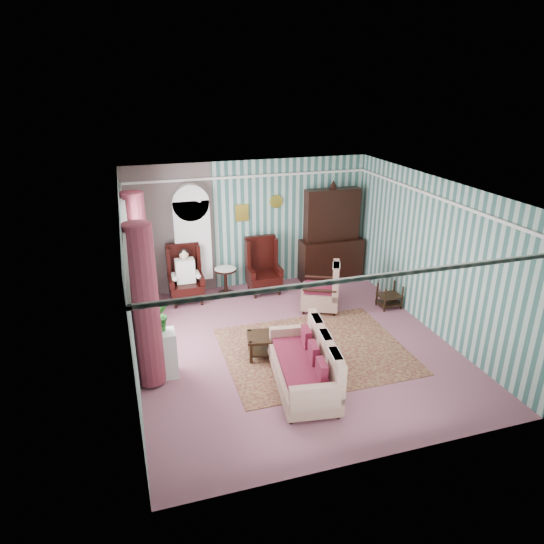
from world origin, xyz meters
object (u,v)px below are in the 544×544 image
object	(u,v)px
nest_table	(390,295)
plant_stand	(159,355)
sofa	(303,361)
bookcase	(193,246)
wingback_right	(264,266)
wingback_left	(185,275)
seated_woman	(186,276)
coffee_table	(271,346)
floral_armchair	(320,287)
dresser_hutch	(332,232)
round_side_table	(226,281)

from	to	relation	value
nest_table	plant_stand	size ratio (longest dim) A/B	0.68
sofa	bookcase	bearing A→B (deg)	22.30
wingback_right	wingback_left	bearing A→B (deg)	180.00
seated_woman	coffee_table	bearing A→B (deg)	-67.60
plant_stand	sofa	distance (m)	2.32
seated_woman	sofa	world-z (taller)	seated_woman
sofa	floral_armchair	bearing A→B (deg)	-19.74
plant_stand	sofa	bearing A→B (deg)	-24.67
coffee_table	dresser_hutch	bearing A→B (deg)	51.02
nest_table	plant_stand	world-z (taller)	plant_stand
bookcase	wingback_left	bearing A→B (deg)	-122.66
wingback_left	round_side_table	xyz separation A→B (m)	(0.90, 0.15, -0.33)
floral_armchair	round_side_table	bearing A→B (deg)	77.05
dresser_hutch	floral_armchair	distance (m)	1.83
seated_woman	plant_stand	distance (m)	2.87
seated_woman	round_side_table	bearing A→B (deg)	9.46
coffee_table	round_side_table	bearing A→B (deg)	94.18
sofa	seated_woman	bearing A→B (deg)	27.24
round_side_table	wingback_left	bearing A→B (deg)	-170.54
dresser_hutch	nest_table	size ratio (longest dim) A/B	4.37
dresser_hutch	coffee_table	world-z (taller)	dresser_hutch
bookcase	plant_stand	world-z (taller)	bookcase
round_side_table	plant_stand	distance (m)	3.36
sofa	wingback_left	bearing A→B (deg)	27.24
round_side_table	coffee_table	world-z (taller)	round_side_table
wingback_left	coffee_table	world-z (taller)	wingback_left
seated_woman	round_side_table	xyz separation A→B (m)	(0.90, 0.15, -0.29)
plant_stand	floral_armchair	bearing A→B (deg)	24.52
seated_woman	round_side_table	distance (m)	0.96
bookcase	round_side_table	distance (m)	1.07
floral_armchair	coffee_table	distance (m)	2.16
wingback_right	nest_table	bearing A→B (deg)	-33.75
coffee_table	sofa	bearing A→B (deg)	-79.19
dresser_hutch	sofa	distance (m)	4.61
seated_woman	floral_armchair	world-z (taller)	seated_woman
dresser_hutch	round_side_table	size ratio (longest dim) A/B	3.93
nest_table	sofa	xyz separation A→B (m)	(-2.77, -2.17, 0.21)
coffee_table	wingback_right	bearing A→B (deg)	76.55
wingback_right	sofa	size ratio (longest dim) A/B	0.67
bookcase	wingback_right	bearing A→B (deg)	-14.57
round_side_table	plant_stand	size ratio (longest dim) A/B	0.75
wingback_right	coffee_table	world-z (taller)	wingback_right
dresser_hutch	plant_stand	xyz separation A→B (m)	(-4.30, -3.02, -0.78)
dresser_hutch	nest_table	xyz separation A→B (m)	(0.57, -1.82, -0.91)
floral_armchair	wingback_left	bearing A→B (deg)	90.45
wingback_left	round_side_table	distance (m)	0.97
dresser_hutch	coffee_table	bearing A→B (deg)	-128.98
dresser_hutch	sofa	xyz separation A→B (m)	(-2.20, -3.99, -0.70)
sofa	round_side_table	bearing A→B (deg)	13.87
wingback_right	sofa	world-z (taller)	wingback_right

